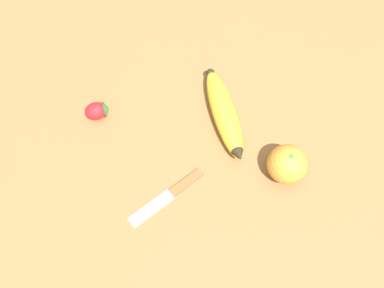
{
  "coord_description": "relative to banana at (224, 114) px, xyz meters",
  "views": [
    {
      "loc": [
        0.38,
        0.12,
        0.78
      ],
      "look_at": [
        0.06,
        -0.03,
        0.03
      ],
      "focal_mm": 42.0,
      "sensor_mm": 36.0,
      "label": 1
    }
  ],
  "objects": [
    {
      "name": "orange",
      "position": [
        0.05,
        0.15,
        0.02
      ],
      "size": [
        0.07,
        0.07,
        0.07
      ],
      "color": "orange",
      "rests_on": "ground_plane"
    },
    {
      "name": "strawberry",
      "position": [
        0.1,
        -0.23,
        -0.0
      ],
      "size": [
        0.06,
        0.06,
        0.03
      ],
      "rotation": [
        0.0,
        0.0,
        2.27
      ],
      "color": "red",
      "rests_on": "ground_plane"
    },
    {
      "name": "paring_knife",
      "position": [
        0.19,
        -0.03,
        -0.02
      ],
      "size": [
        0.15,
        0.09,
        0.01
      ],
      "rotation": [
        0.0,
        0.0,
        4.26
      ],
      "color": "silver",
      "rests_on": "ground_plane"
    },
    {
      "name": "ground_plane",
      "position": [
        0.02,
        -0.0,
        -0.02
      ],
      "size": [
        3.0,
        3.0,
        0.0
      ],
      "primitive_type": "plane",
      "color": "olive"
    },
    {
      "name": "banana",
      "position": [
        0.0,
        0.0,
        0.0
      ],
      "size": [
        0.18,
        0.16,
        0.04
      ],
      "rotation": [
        0.0,
        0.0,
        0.71
      ],
      "color": "yellow",
      "rests_on": "ground_plane"
    }
  ]
}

